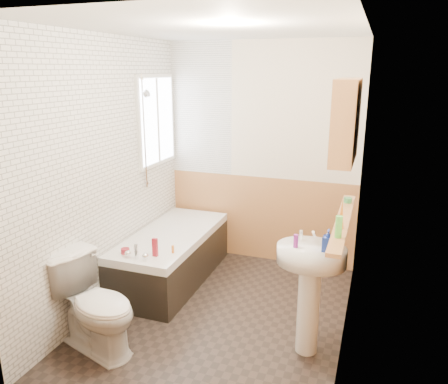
{
  "coord_description": "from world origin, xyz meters",
  "views": [
    {
      "loc": [
        1.24,
        -3.33,
        2.19
      ],
      "look_at": [
        0.0,
        0.15,
        1.15
      ],
      "focal_mm": 35.0,
      "sensor_mm": 36.0,
      "label": 1
    }
  ],
  "objects": [
    {
      "name": "wall_left",
      "position": [
        -1.11,
        0.0,
        1.25
      ],
      "size": [
        0.02,
        2.8,
        2.5
      ],
      "primitive_type": "cube",
      "color": "#F3E3C8",
      "rests_on": "ground"
    },
    {
      "name": "toilet",
      "position": [
        -0.76,
        -0.77,
        0.39
      ],
      "size": [
        0.88,
        0.66,
        0.77
      ],
      "primitive_type": "imported",
      "rotation": [
        0.0,
        0.0,
        1.26
      ],
      "color": "white",
      "rests_on": "floor"
    },
    {
      "name": "medicine_cabinet",
      "position": [
        1.01,
        -0.15,
        1.84
      ],
      "size": [
        0.16,
        0.64,
        0.57
      ],
      "color": "tan",
      "rests_on": "wall_right"
    },
    {
      "name": "floor",
      "position": [
        0.0,
        0.0,
        0.0
      ],
      "size": [
        2.8,
        2.8,
        0.0
      ],
      "primitive_type": "plane",
      "color": "black",
      "rests_on": "ground"
    },
    {
      "name": "wall_front",
      "position": [
        0.0,
        -1.41,
        1.25
      ],
      "size": [
        2.2,
        0.02,
        2.5
      ],
      "primitive_type": "cube",
      "color": "#F3E3C8",
      "rests_on": "ground"
    },
    {
      "name": "wall_back",
      "position": [
        0.0,
        1.41,
        1.25
      ],
      "size": [
        2.2,
        0.02,
        2.5
      ],
      "primitive_type": "cube",
      "color": "#F3E3C8",
      "rests_on": "ground"
    },
    {
      "name": "pine_shelf",
      "position": [
        1.04,
        -0.06,
        1.07
      ],
      "size": [
        0.1,
        1.38,
        0.03
      ],
      "primitive_type": "cube",
      "color": "tan",
      "rests_on": "wall_right"
    },
    {
      "name": "cream_jar",
      "position": [
        -0.89,
        -0.09,
        0.56
      ],
      "size": [
        0.08,
        0.08,
        0.05
      ],
      "primitive_type": "cylinder",
      "rotation": [
        0.0,
        0.0,
        0.04
      ],
      "color": "maroon",
      "rests_on": "bathtub"
    },
    {
      "name": "orange_bottle",
      "position": [
        -0.48,
        0.07,
        0.57
      ],
      "size": [
        0.03,
        0.03,
        0.07
      ],
      "primitive_type": "cylinder",
      "rotation": [
        0.0,
        0.0,
        -0.23
      ],
      "color": "orange",
      "rests_on": "bathtub"
    },
    {
      "name": "tile_cladding_left",
      "position": [
        -1.09,
        0.0,
        1.25
      ],
      "size": [
        0.01,
        2.8,
        2.5
      ],
      "primitive_type": "cube",
      "color": "white",
      "rests_on": "wall_left"
    },
    {
      "name": "ceiling",
      "position": [
        0.0,
        0.0,
        2.5
      ],
      "size": [
        2.8,
        2.8,
        0.0
      ],
      "primitive_type": "plane",
      "rotation": [
        3.14,
        0.0,
        0.0
      ],
      "color": "white",
      "rests_on": "ground"
    },
    {
      "name": "bathtub",
      "position": [
        -0.73,
        0.53,
        0.28
      ],
      "size": [
        0.7,
        1.59,
        0.67
      ],
      "color": "black",
      "rests_on": "floor"
    },
    {
      "name": "window",
      "position": [
        -1.06,
        0.95,
        1.65
      ],
      "size": [
        0.03,
        0.79,
        0.99
      ],
      "color": "white",
      "rests_on": "wall_left"
    },
    {
      "name": "sink",
      "position": [
        0.84,
        -0.23,
        0.64
      ],
      "size": [
        0.53,
        0.43,
        1.02
      ],
      "rotation": [
        0.0,
        0.0,
        -0.15
      ],
      "color": "white",
      "rests_on": "floor"
    },
    {
      "name": "clear_bottle",
      "position": [
        0.73,
        -0.29,
        0.95
      ],
      "size": [
        0.04,
        0.04,
        0.1
      ],
      "primitive_type": "cylinder",
      "rotation": [
        0.0,
        0.0,
        0.07
      ],
      "color": "purple",
      "rests_on": "sink"
    },
    {
      "name": "foam_can",
      "position": [
        1.04,
        -0.46,
        1.17
      ],
      "size": [
        0.06,
        0.06,
        0.15
      ],
      "primitive_type": "cylinder",
      "rotation": [
        0.0,
        0.0,
        -0.4
      ],
      "color": "#59C647",
      "rests_on": "pine_shelf"
    },
    {
      "name": "tile_return_back",
      "position": [
        -0.73,
        1.39,
        1.75
      ],
      "size": [
        0.75,
        0.01,
        1.5
      ],
      "primitive_type": "cube",
      "color": "white",
      "rests_on": "wall_back"
    },
    {
      "name": "black_jar",
      "position": [
        1.04,
        0.4,
        1.11
      ],
      "size": [
        0.08,
        0.08,
        0.04
      ],
      "primitive_type": "cylinder",
      "rotation": [
        0.0,
        0.0,
        -0.2
      ],
      "color": "#388447",
      "rests_on": "pine_shelf"
    },
    {
      "name": "wainscot_right",
      "position": [
        1.09,
        0.0,
        0.5
      ],
      "size": [
        0.01,
        2.8,
        1.0
      ],
      "primitive_type": "cube",
      "color": "tan",
      "rests_on": "wall_right"
    },
    {
      "name": "shower_riser",
      "position": [
        -1.04,
        0.63,
        1.66
      ],
      "size": [
        0.1,
        0.08,
        1.18
      ],
      "color": "silver",
      "rests_on": "wall_left"
    },
    {
      "name": "blue_gel",
      "position": [
        -0.6,
        -0.05,
        0.62
      ],
      "size": [
        0.05,
        0.03,
        0.17
      ],
      "primitive_type": "cube",
      "rotation": [
        0.0,
        0.0,
        -0.02
      ],
      "color": "maroon",
      "rests_on": "bathtub"
    },
    {
      "name": "green_bottle",
      "position": [
        1.04,
        -0.27,
        1.2
      ],
      "size": [
        0.05,
        0.05,
        0.22
      ],
      "primitive_type": "cone",
      "rotation": [
        0.0,
        0.0,
        0.21
      ],
      "color": "orange",
      "rests_on": "pine_shelf"
    },
    {
      "name": "soap_bottle",
      "position": [
        0.96,
        -0.28,
        0.94
      ],
      "size": [
        0.09,
        0.17,
        0.08
      ],
      "primitive_type": "imported",
      "rotation": [
        0.0,
        0.0,
        -0.06
      ],
      "color": "#19339E",
      "rests_on": "sink"
    },
    {
      "name": "wainscot_front",
      "position": [
        0.0,
        -1.39,
        0.5
      ],
      "size": [
        2.2,
        0.01,
        1.0
      ],
      "primitive_type": "cube",
      "color": "tan",
      "rests_on": "wall_front"
    },
    {
      "name": "wainscot_back",
      "position": [
        0.0,
        1.39,
        0.5
      ],
      "size": [
        2.2,
        0.01,
        1.0
      ],
      "primitive_type": "cube",
      "color": "tan",
      "rests_on": "wall_back"
    },
    {
      "name": "wall_right",
      "position": [
        1.11,
        0.0,
        1.25
      ],
      "size": [
        0.02,
        2.8,
        2.5
      ],
      "primitive_type": "cube",
      "color": "#F3E3C8",
      "rests_on": "ground"
    }
  ]
}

